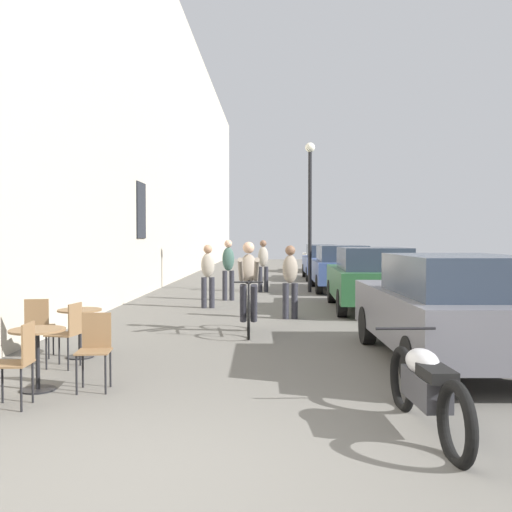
% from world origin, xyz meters
% --- Properties ---
extents(ground_plane, '(88.00, 88.00, 0.00)m').
position_xyz_m(ground_plane, '(0.00, 0.00, 0.00)').
color(ground_plane, '#5B5954').
extents(building_facade_left, '(0.54, 68.00, 11.94)m').
position_xyz_m(building_facade_left, '(-3.45, 14.00, 5.97)').
color(building_facade_left, '#B7AD99').
rests_on(building_facade_left, ground_plane).
extents(cafe_table_near, '(0.64, 0.64, 0.72)m').
position_xyz_m(cafe_table_near, '(-1.91, 2.41, 0.52)').
color(cafe_table_near, black).
rests_on(cafe_table_near, ground_plane).
extents(cafe_chair_near_toward_street, '(0.42, 0.42, 0.89)m').
position_xyz_m(cafe_chair_near_toward_street, '(-1.26, 2.48, 0.52)').
color(cafe_chair_near_toward_street, black).
rests_on(cafe_chair_near_toward_street, ground_plane).
extents(cafe_chair_near_toward_wall, '(0.40, 0.40, 0.89)m').
position_xyz_m(cafe_chair_near_toward_wall, '(-1.84, 1.74, 0.52)').
color(cafe_chair_near_toward_wall, black).
rests_on(cafe_chair_near_toward_wall, ground_plane).
extents(cafe_table_mid, '(0.64, 0.64, 0.72)m').
position_xyz_m(cafe_table_mid, '(-2.04, 4.25, 0.52)').
color(cafe_table_mid, black).
rests_on(cafe_table_mid, ground_plane).
extents(cafe_chair_mid_toward_street, '(0.44, 0.44, 0.89)m').
position_xyz_m(cafe_chair_mid_toward_street, '(-2.64, 4.18, 0.52)').
color(cafe_chair_mid_toward_street, black).
rests_on(cafe_chair_mid_toward_street, ground_plane).
extents(cafe_chair_mid_toward_wall, '(0.44, 0.44, 0.89)m').
position_xyz_m(cafe_chair_mid_toward_wall, '(-1.97, 3.57, 0.52)').
color(cafe_chair_mid_toward_wall, black).
rests_on(cafe_chair_mid_toward_wall, ground_plane).
extents(cyclist_on_bicycle, '(0.52, 1.76, 1.74)m').
position_xyz_m(cyclist_on_bicycle, '(0.37, 6.54, 0.81)').
color(cyclist_on_bicycle, black).
rests_on(cyclist_on_bicycle, ground_plane).
extents(pedestrian_near, '(0.38, 0.30, 1.62)m').
position_xyz_m(pedestrian_near, '(1.21, 8.43, 0.91)').
color(pedestrian_near, '#26262D').
rests_on(pedestrian_near, ground_plane).
extents(pedestrian_mid, '(0.36, 0.26, 1.61)m').
position_xyz_m(pedestrian_mid, '(-0.83, 10.33, 0.90)').
color(pedestrian_mid, '#26262D').
rests_on(pedestrian_mid, ground_plane).
extents(pedestrian_far, '(0.37, 0.29, 1.73)m').
position_xyz_m(pedestrian_far, '(-0.45, 12.14, 0.98)').
color(pedestrian_far, '#26262D').
rests_on(pedestrian_far, ground_plane).
extents(pedestrian_furthest, '(0.38, 0.30, 1.71)m').
position_xyz_m(pedestrian_furthest, '(0.50, 14.70, 0.96)').
color(pedestrian_furthest, '#26262D').
rests_on(pedestrian_furthest, ground_plane).
extents(street_lamp, '(0.32, 0.32, 4.90)m').
position_xyz_m(street_lamp, '(2.03, 14.70, 3.11)').
color(street_lamp, black).
rests_on(street_lamp, ground_plane).
extents(parked_car_nearest, '(1.93, 4.41, 1.55)m').
position_xyz_m(parked_car_nearest, '(3.28, 3.93, 0.80)').
color(parked_car_nearest, '#595960').
rests_on(parked_car_nearest, ground_plane).
extents(parked_car_second, '(1.93, 4.41, 1.55)m').
position_xyz_m(parked_car_second, '(3.23, 10.05, 0.81)').
color(parked_car_second, '#23512D').
rests_on(parked_car_second, ground_plane).
extents(parked_car_third, '(1.84, 4.32, 1.54)m').
position_xyz_m(parked_car_third, '(3.10, 15.30, 0.80)').
color(parked_car_third, '#384C84').
rests_on(parked_car_third, ground_plane).
extents(parked_car_fourth, '(1.77, 4.16, 1.48)m').
position_xyz_m(parked_car_fourth, '(3.05, 20.59, 0.77)').
color(parked_car_fourth, '#384C84').
rests_on(parked_car_fourth, ground_plane).
extents(parked_car_fifth, '(1.74, 4.07, 1.44)m').
position_xyz_m(parked_car_fifth, '(3.33, 26.55, 0.75)').
color(parked_car_fifth, beige).
rests_on(parked_car_fifth, ground_plane).
extents(parked_motorcycle, '(0.62, 2.15, 0.92)m').
position_xyz_m(parked_motorcycle, '(2.24, 1.11, 0.40)').
color(parked_motorcycle, black).
rests_on(parked_motorcycle, ground_plane).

